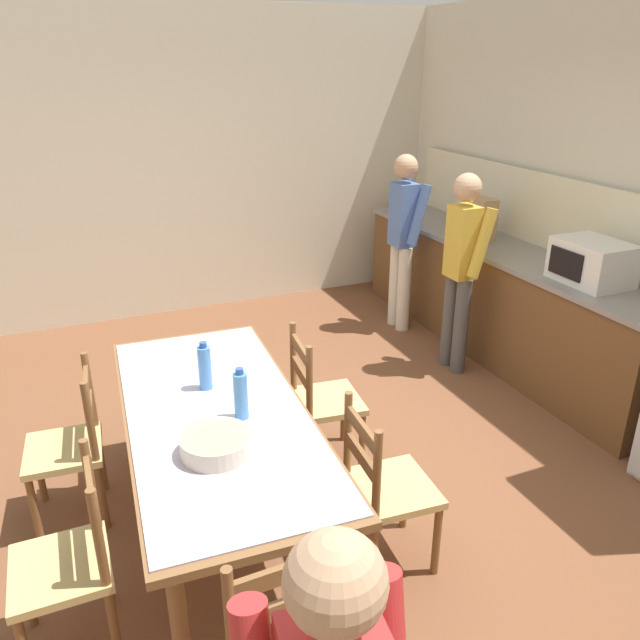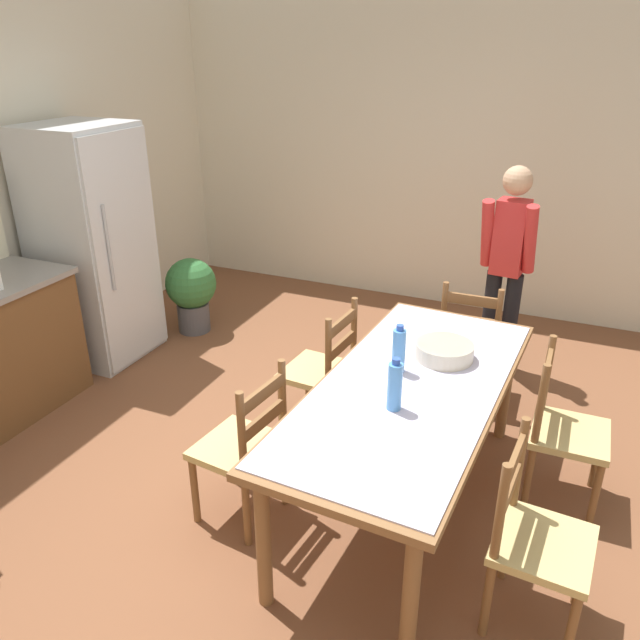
{
  "view_description": "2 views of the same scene",
  "coord_description": "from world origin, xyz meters",
  "px_view_note": "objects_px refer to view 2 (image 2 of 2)",
  "views": [
    {
      "loc": [
        2.88,
        -1.2,
        2.41
      ],
      "look_at": [
        -0.37,
        0.2,
        0.92
      ],
      "focal_mm": 35.0,
      "sensor_mm": 36.0,
      "label": 1
    },
    {
      "loc": [
        -2.53,
        -1.29,
        2.39
      ],
      "look_at": [
        0.14,
        -0.13,
        1.07
      ],
      "focal_mm": 35.0,
      "sensor_mm": 36.0,
      "label": 2
    }
  ],
  "objects_px": {
    "chair_head_end": "(470,342)",
    "chair_side_near_left": "(535,540)",
    "potted_plant": "(191,290)",
    "bottle_near_centre": "(395,386)",
    "chair_side_far_left": "(244,447)",
    "bottle_off_centre": "(399,350)",
    "chair_side_near_right": "(563,430)",
    "chair_side_far_right": "(323,371)",
    "person_by_table": "(507,260)",
    "serving_bowl": "(444,350)",
    "refrigerator": "(92,246)",
    "dining_table": "(410,398)"
  },
  "relations": [
    {
      "from": "chair_head_end",
      "to": "chair_side_near_left",
      "type": "xyz_separation_m",
      "value": [
        -1.8,
        -0.63,
        0.0
      ]
    },
    {
      "from": "chair_head_end",
      "to": "potted_plant",
      "type": "height_order",
      "value": "chair_head_end"
    },
    {
      "from": "bottle_near_centre",
      "to": "chair_side_far_left",
      "type": "distance_m",
      "value": 0.89
    },
    {
      "from": "bottle_off_centre",
      "to": "chair_side_near_left",
      "type": "relative_size",
      "value": 0.3
    },
    {
      "from": "chair_side_near_left",
      "to": "chair_side_near_right",
      "type": "distance_m",
      "value": 0.91
    },
    {
      "from": "chair_side_far_right",
      "to": "person_by_table",
      "type": "height_order",
      "value": "person_by_table"
    },
    {
      "from": "serving_bowl",
      "to": "chair_side_far_right",
      "type": "bearing_deg",
      "value": 79.55
    },
    {
      "from": "refrigerator",
      "to": "serving_bowl",
      "type": "xyz_separation_m",
      "value": [
        -0.48,
        -2.89,
        -0.09
      ]
    },
    {
      "from": "chair_head_end",
      "to": "chair_side_far_right",
      "type": "xyz_separation_m",
      "value": [
        -0.81,
        0.78,
        0.0
      ]
    },
    {
      "from": "bottle_near_centre",
      "to": "person_by_table",
      "type": "height_order",
      "value": "person_by_table"
    },
    {
      "from": "serving_bowl",
      "to": "chair_side_near_left",
      "type": "bearing_deg",
      "value": -143.81
    },
    {
      "from": "chair_head_end",
      "to": "chair_side_far_right",
      "type": "relative_size",
      "value": 1.0
    },
    {
      "from": "chair_side_far_left",
      "to": "potted_plant",
      "type": "height_order",
      "value": "chair_side_far_left"
    },
    {
      "from": "chair_head_end",
      "to": "potted_plant",
      "type": "bearing_deg",
      "value": -5.31
    },
    {
      "from": "bottle_off_centre",
      "to": "chair_side_near_left",
      "type": "height_order",
      "value": "bottle_off_centre"
    },
    {
      "from": "bottle_off_centre",
      "to": "chair_side_near_right",
      "type": "distance_m",
      "value": 1.02
    },
    {
      "from": "person_by_table",
      "to": "potted_plant",
      "type": "relative_size",
      "value": 2.37
    },
    {
      "from": "chair_side_near_left",
      "to": "potted_plant",
      "type": "distance_m",
      "value": 3.65
    },
    {
      "from": "serving_bowl",
      "to": "chair_side_far_left",
      "type": "bearing_deg",
      "value": 132.2
    },
    {
      "from": "bottle_near_centre",
      "to": "chair_side_far_left",
      "type": "relative_size",
      "value": 0.3
    },
    {
      "from": "bottle_near_centre",
      "to": "person_by_table",
      "type": "xyz_separation_m",
      "value": [
        2.11,
        -0.21,
        -0.01
      ]
    },
    {
      "from": "refrigerator",
      "to": "chair_side_near_left",
      "type": "relative_size",
      "value": 2.02
    },
    {
      "from": "chair_side_far_right",
      "to": "potted_plant",
      "type": "height_order",
      "value": "chair_side_far_right"
    },
    {
      "from": "bottle_off_centre",
      "to": "chair_side_near_right",
      "type": "bearing_deg",
      "value": -70.6
    },
    {
      "from": "chair_side_near_right",
      "to": "chair_side_near_left",
      "type": "bearing_deg",
      "value": 176.71
    },
    {
      "from": "bottle_near_centre",
      "to": "chair_side_far_right",
      "type": "xyz_separation_m",
      "value": [
        0.75,
        0.69,
        -0.46
      ]
    },
    {
      "from": "serving_bowl",
      "to": "person_by_table",
      "type": "xyz_separation_m",
      "value": [
        1.51,
        -0.11,
        0.06
      ]
    },
    {
      "from": "person_by_table",
      "to": "potted_plant",
      "type": "distance_m",
      "value": 2.65
    },
    {
      "from": "dining_table",
      "to": "chair_side_near_left",
      "type": "relative_size",
      "value": 2.28
    },
    {
      "from": "chair_side_far_right",
      "to": "person_by_table",
      "type": "bearing_deg",
      "value": 150.62
    },
    {
      "from": "refrigerator",
      "to": "chair_side_far_right",
      "type": "bearing_deg",
      "value": -99.01
    },
    {
      "from": "chair_side_near_left",
      "to": "chair_side_far_right",
      "type": "distance_m",
      "value": 1.73
    },
    {
      "from": "refrigerator",
      "to": "dining_table",
      "type": "relative_size",
      "value": 0.88
    },
    {
      "from": "serving_bowl",
      "to": "person_by_table",
      "type": "bearing_deg",
      "value": -4.31
    },
    {
      "from": "chair_side_near_right",
      "to": "bottle_off_centre",
      "type": "bearing_deg",
      "value": 109.4
    },
    {
      "from": "bottle_near_centre",
      "to": "serving_bowl",
      "type": "xyz_separation_m",
      "value": [
        0.6,
        -0.1,
        -0.07
      ]
    },
    {
      "from": "chair_side_far_left",
      "to": "chair_side_far_right",
      "type": "distance_m",
      "value": 0.91
    },
    {
      "from": "chair_side_far_left",
      "to": "chair_side_near_right",
      "type": "bearing_deg",
      "value": 125.27
    },
    {
      "from": "bottle_off_centre",
      "to": "chair_side_far_left",
      "type": "xyz_separation_m",
      "value": [
        -0.52,
        0.65,
        -0.46
      ]
    },
    {
      "from": "chair_side_near_left",
      "to": "person_by_table",
      "type": "relative_size",
      "value": 0.58
    },
    {
      "from": "person_by_table",
      "to": "potted_plant",
      "type": "xyz_separation_m",
      "value": [
        -0.39,
        2.57,
        -0.5
      ]
    },
    {
      "from": "dining_table",
      "to": "bottle_off_centre",
      "type": "distance_m",
      "value": 0.25
    },
    {
      "from": "person_by_table",
      "to": "bottle_off_centre",
      "type": "bearing_deg",
      "value": -3.03
    },
    {
      "from": "bottle_off_centre",
      "to": "chair_side_near_right",
      "type": "height_order",
      "value": "bottle_off_centre"
    },
    {
      "from": "bottle_off_centre",
      "to": "serving_bowl",
      "type": "height_order",
      "value": "bottle_off_centre"
    },
    {
      "from": "dining_table",
      "to": "chair_side_near_left",
      "type": "bearing_deg",
      "value": -125.12
    },
    {
      "from": "chair_side_far_left",
      "to": "bottle_near_centre",
      "type": "bearing_deg",
      "value": 109.0
    },
    {
      "from": "refrigerator",
      "to": "chair_side_near_right",
      "type": "height_order",
      "value": "refrigerator"
    },
    {
      "from": "chair_side_near_right",
      "to": "dining_table",
      "type": "bearing_deg",
      "value": 118.47
    },
    {
      "from": "dining_table",
      "to": "person_by_table",
      "type": "xyz_separation_m",
      "value": [
        1.86,
        -0.2,
        0.19
      ]
    }
  ]
}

